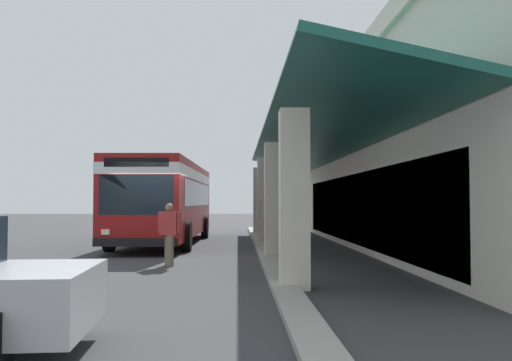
{
  "coord_description": "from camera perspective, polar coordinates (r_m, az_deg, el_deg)",
  "views": [
    {
      "loc": [
        16.81,
        2.56,
        1.63
      ],
      "look_at": [
        -0.72,
        3.15,
        2.33
      ],
      "focal_mm": 38.3,
      "sensor_mm": 36.0,
      "label": 1
    }
  ],
  "objects": [
    {
      "name": "ground",
      "position": [
        17.75,
        16.07,
        -7.46
      ],
      "size": [
        120.0,
        120.0,
        0.0
      ],
      "primitive_type": "plane",
      "color": "#38383A"
    },
    {
      "name": "pedestrian",
      "position": [
        14.24,
        -9.05,
        -5.24
      ],
      "size": [
        0.41,
        0.61,
        1.6
      ],
      "color": "#726651",
      "rests_on": "ground"
    },
    {
      "name": "potted_palm",
      "position": [
        22.98,
        3.13,
        -4.89
      ],
      "size": [
        1.68,
        1.74,
        2.66
      ],
      "color": "gray",
      "rests_on": "ground"
    },
    {
      "name": "transit_bus",
      "position": [
        22.04,
        -9.37,
        -1.67
      ],
      "size": [
        11.28,
        3.04,
        3.34
      ],
      "color": "maroon",
      "rests_on": "ground"
    },
    {
      "name": "curb_strip",
      "position": [
        19.13,
        0.69,
        -6.99
      ],
      "size": [
        28.0,
        0.5,
        0.12
      ],
      "primitive_type": "cube",
      "color": "#9E998E",
      "rests_on": "ground"
    }
  ]
}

